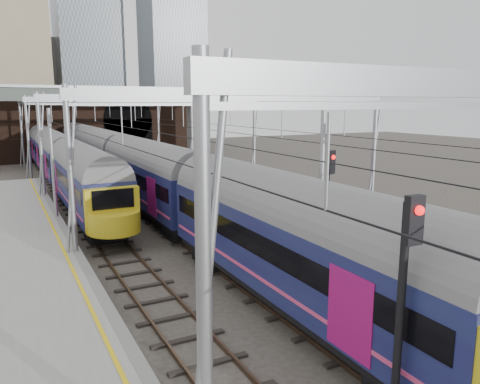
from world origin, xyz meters
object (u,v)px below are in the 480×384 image
train_main (122,163)px  train_second (57,156)px  signal_near_left (404,294)px  signal_near_centre (328,198)px

train_main → train_second: (-4.00, 8.61, -0.09)m
signal_near_left → signal_near_centre: bearing=63.3°
train_main → train_second: 9.49m
train_second → signal_near_centre: size_ratio=8.80×
train_main → signal_near_centre: (3.33, -22.27, 0.81)m
train_main → signal_near_centre: size_ratio=12.36×
signal_near_centre → train_main: bearing=78.9°
train_second → signal_near_left: (2.38, -39.73, 0.97)m
train_main → signal_near_centre: bearing=-81.5°
signal_near_left → train_second: bearing=95.9°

